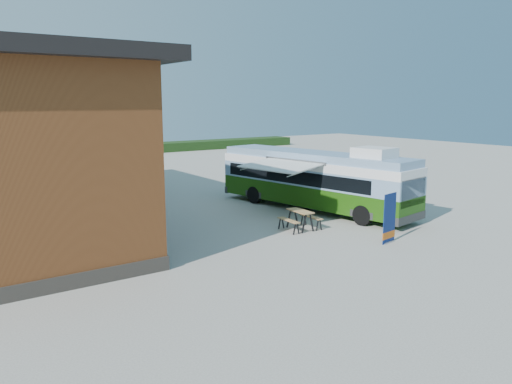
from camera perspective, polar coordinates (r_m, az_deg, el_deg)
ground at (r=21.05m, az=6.28°, el=-5.51°), size 100.00×100.00×0.00m
hedge at (r=57.59m, az=-12.86°, el=4.90°), size 40.00×3.00×1.00m
bus at (r=26.63m, az=6.71°, el=1.59°), size 4.38×11.85×3.56m
awning at (r=25.13m, az=3.04°, el=3.19°), size 3.07×4.30×0.50m
banner at (r=21.07m, az=14.98°, el=-3.42°), size 0.89×0.28×2.07m
picnic_table at (r=22.56m, az=5.07°, el=-2.67°), size 1.62×1.46×0.88m
person_a at (r=20.16m, az=-11.40°, el=-3.76°), size 0.71×0.77×1.77m
person_b at (r=28.71m, az=-17.43°, el=-0.05°), size 0.82×0.92×1.56m
slurry_tanker at (r=38.17m, az=-16.92°, el=3.48°), size 2.15×6.85×2.53m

